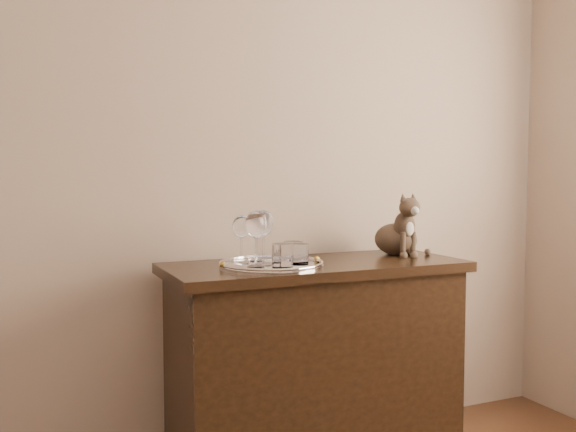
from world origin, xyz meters
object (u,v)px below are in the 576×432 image
object	(u,v)px
tumbler_b	(283,256)
wine_glass_a	(241,239)
tumbler_a	(299,254)
tumbler_c	(293,252)
tray	(271,265)
sideboard	(315,367)
wine_glass_d	(263,237)
wine_glass_b	(257,240)
cat	(396,224)
wine_glass_c	(256,239)

from	to	relation	value
tumbler_b	wine_glass_a	bearing A→B (deg)	119.60
tumbler_a	tumbler_c	xyz separation A→B (m)	(0.00, 0.07, 0.00)
tray	tumbler_a	bearing A→B (deg)	-26.86
sideboard	tumbler_c	world-z (taller)	tumbler_c
wine_glass_d	tumbler_c	distance (m)	0.14
wine_glass_b	cat	world-z (taller)	cat
sideboard	tumbler_a	world-z (taller)	tumbler_a
sideboard	cat	distance (m)	0.71
wine_glass_d	sideboard	bearing A→B (deg)	4.56
tumbler_a	cat	bearing A→B (deg)	15.57
wine_glass_b	wine_glass_c	size ratio (longest dim) A/B	0.81
tray	tumbler_a	distance (m)	0.12
tumbler_b	tumbler_c	xyz separation A→B (m)	(0.09, 0.11, -0.00)
tray	tumbler_c	size ratio (longest dim) A/B	4.91
wine_glass_b	cat	distance (m)	0.65
tumbler_c	tumbler_b	bearing A→B (deg)	-130.19
sideboard	tumbler_b	bearing A→B (deg)	-148.30
tumbler_a	tumbler_b	world-z (taller)	tumbler_b
sideboard	tumbler_c	size ratio (longest dim) A/B	14.73
wine_glass_c	tumbler_b	world-z (taller)	wine_glass_c
tumbler_b	tumbler_c	world-z (taller)	tumbler_b
wine_glass_c	wine_glass_d	xyz separation A→B (m)	(0.05, 0.06, -0.00)
tumbler_a	tumbler_c	world-z (taller)	tumbler_c
wine_glass_d	tumbler_a	distance (m)	0.15
sideboard	wine_glass_c	bearing A→B (deg)	-165.21
tumbler_a	tumbler_b	distance (m)	0.10
sideboard	wine_glass_b	distance (m)	0.57
sideboard	tray	distance (m)	0.47
wine_glass_d	cat	world-z (taller)	cat
wine_glass_a	wine_glass_c	bearing A→B (deg)	-85.10
wine_glass_b	tumbler_b	xyz separation A→B (m)	(0.03, -0.20, -0.04)
wine_glass_b	cat	bearing A→B (deg)	-0.26
wine_glass_a	tray	bearing A→B (deg)	-40.95
wine_glass_a	cat	distance (m)	0.72
wine_glass_d	tumbler_b	distance (m)	0.12
wine_glass_d	cat	bearing A→B (deg)	7.91
tray	wine_glass_a	world-z (taller)	wine_glass_a
sideboard	wine_glass_b	xyz separation A→B (m)	(-0.22, 0.08, 0.52)
sideboard	wine_glass_d	bearing A→B (deg)	-175.44
sideboard	tumbler_a	xyz separation A→B (m)	(-0.11, -0.08, 0.47)
tray	tumbler_b	size ratio (longest dim) A/B	4.53
cat	sideboard	bearing A→B (deg)	-169.24
sideboard	wine_glass_c	size ratio (longest dim) A/B	5.68
tray	sideboard	bearing A→B (deg)	7.66
sideboard	tumbler_b	size ratio (longest dim) A/B	13.58
wine_glass_a	tumbler_b	distance (m)	0.21
wine_glass_a	cat	world-z (taller)	cat
wine_glass_d	wine_glass_b	bearing A→B (deg)	84.74
wine_glass_b	wine_glass_d	size ratio (longest dim) A/B	0.82
tumbler_b	cat	xyz separation A→B (m)	(0.62, 0.19, 0.08)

